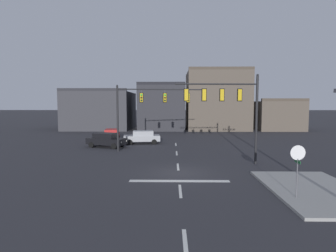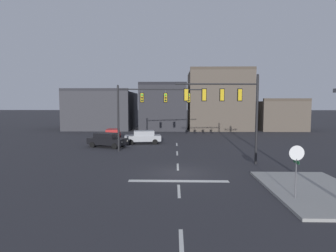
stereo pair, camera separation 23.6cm
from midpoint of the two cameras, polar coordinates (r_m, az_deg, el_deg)
ground_plane at (r=19.90m, az=1.85°, el=-9.71°), size 400.00×400.00×0.00m
sidewalk_near_corner at (r=17.89m, az=27.76°, el=-11.64°), size 5.00×8.00×0.15m
stop_bar_paint at (r=17.97m, az=1.97°, el=-11.27°), size 6.40×0.50×0.01m
lane_centreline at (r=21.84m, az=1.76°, el=-8.40°), size 0.16×26.40×0.01m
signal_mast_near_side at (r=22.83m, az=12.28°, el=4.72°), size 6.69×0.58×7.30m
signal_mast_far_side at (r=28.78m, az=-4.83°, el=4.51°), size 8.83×1.35×6.86m
stop_sign at (r=15.47m, az=24.78°, el=-6.14°), size 0.76×0.64×2.83m
car_lot_nearside at (r=36.96m, az=-11.74°, el=-1.81°), size 2.35×4.61×1.61m
car_lot_middle at (r=34.24m, az=-5.56°, el=-2.23°), size 4.63×2.44×1.61m
car_lot_farside at (r=32.11m, az=-12.81°, el=-2.78°), size 4.75×3.16×1.61m
building_row at (r=53.78m, az=1.32°, el=3.88°), size 44.20×12.73×11.36m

